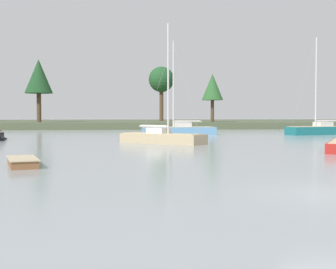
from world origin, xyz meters
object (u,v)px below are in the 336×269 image
object	(u,v)px
dinghy_wood	(22,163)
sailboat_skyblue	(179,133)
sailboat_teal	(320,132)
sailboat_sand	(162,141)

from	to	relation	value
dinghy_wood	sailboat_skyblue	size ratio (longest dim) A/B	0.29
sailboat_teal	dinghy_wood	distance (m)	40.43
sailboat_sand	sailboat_skyblue	world-z (taller)	sailboat_skyblue
dinghy_wood	sailboat_skyblue	xyz separation A→B (m)	(11.10, 31.29, 0.12)
sailboat_sand	sailboat_skyblue	size ratio (longest dim) A/B	0.89
sailboat_skyblue	dinghy_wood	bearing A→B (deg)	-109.54
sailboat_sand	dinghy_wood	size ratio (longest dim) A/B	3.09
dinghy_wood	sailboat_skyblue	world-z (taller)	sailboat_skyblue
dinghy_wood	sailboat_sand	bearing A→B (deg)	63.98
sailboat_teal	sailboat_skyblue	distance (m)	16.14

